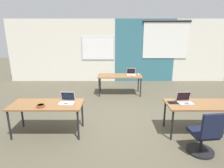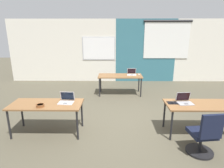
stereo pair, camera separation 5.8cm
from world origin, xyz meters
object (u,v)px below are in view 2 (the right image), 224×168
object	(u,v)px
desk_near_right	(202,107)
mouse_near_right_inner	(172,102)
desk_far_center	(120,77)
desk_near_left	(46,106)
laptop_far_right	(132,73)
laptop_near_right_inner	(184,101)
laptop_near_left_inner	(66,100)
snack_bowl	(40,105)
mouse_far_right	(139,74)
chair_near_right_inner	(204,137)

from	to	relation	value
desk_near_right	mouse_near_right_inner	xyz separation A→B (m)	(-0.65, 0.07, 0.08)
desk_far_center	desk_near_left	bearing A→B (deg)	-122.01
desk_far_center	laptop_far_right	xyz separation A→B (m)	(0.43, 0.10, 0.11)
desk_near_left	laptop_near_right_inner	distance (m)	3.13
desk_far_center	laptop_near_left_inner	distance (m)	3.02
desk_near_left	laptop_near_left_inner	size ratio (longest dim) A/B	4.61
laptop_near_right_inner	snack_bowl	xyz separation A→B (m)	(-3.19, -0.26, -0.01)
desk_far_center	snack_bowl	xyz separation A→B (m)	(-1.81, -2.99, 0.10)
laptop_near_right_inner	mouse_far_right	bearing A→B (deg)	98.66
desk_near_left	laptop_near_left_inner	xyz separation A→B (m)	(0.44, 0.08, 0.11)
laptop_near_right_inner	chair_near_right_inner	world-z (taller)	laptop_near_right_inner
laptop_near_left_inner	mouse_near_right_inner	bearing A→B (deg)	3.34
desk_far_center	mouse_near_right_inner	bearing A→B (deg)	-67.98
mouse_near_right_inner	laptop_far_right	size ratio (longest dim) A/B	0.32
desk_near_right	laptop_near_right_inner	distance (m)	0.40
chair_near_right_inner	desk_near_right	bearing A→B (deg)	-116.44
desk_far_center	laptop_near_right_inner	xyz separation A→B (m)	(1.38, -2.73, 0.11)
desk_near_right	chair_near_right_inner	size ratio (longest dim) A/B	1.74
laptop_near_right_inner	chair_near_right_inner	size ratio (longest dim) A/B	0.38
desk_near_right	laptop_far_right	xyz separation A→B (m)	(-1.32, 2.90, 0.11)
chair_near_right_inner	laptop_far_right	size ratio (longest dim) A/B	2.69
mouse_near_right_inner	laptop_near_left_inner	world-z (taller)	laptop_near_left_inner
desk_near_left	laptop_far_right	world-z (taller)	laptop_far_right
laptop_near_left_inner	mouse_far_right	bearing A→B (deg)	58.00
mouse_near_right_inner	laptop_far_right	xyz separation A→B (m)	(-0.67, 2.83, 0.03)
desk_near_right	mouse_near_right_inner	bearing A→B (deg)	173.81
desk_near_right	mouse_far_right	world-z (taller)	mouse_far_right
desk_near_right	laptop_far_right	world-z (taller)	laptop_far_right
chair_near_right_inner	snack_bowl	distance (m)	3.35
desk_near_right	laptop_far_right	bearing A→B (deg)	114.46
chair_near_right_inner	laptop_near_left_inner	xyz separation A→B (m)	(-2.77, 0.88, 0.39)
desk_far_center	chair_near_right_inner	distance (m)	3.90
chair_near_right_inner	laptop_far_right	xyz separation A→B (m)	(-1.03, 3.70, 0.39)
laptop_far_right	laptop_near_left_inner	world-z (taller)	laptop_near_left_inner
chair_near_right_inner	laptop_far_right	bearing A→B (deg)	-81.26
mouse_near_right_inner	snack_bowl	bearing A→B (deg)	-174.84
laptop_near_left_inner	chair_near_right_inner	bearing A→B (deg)	-14.05
desk_near_left	snack_bowl	distance (m)	0.22
desk_far_center	laptop_near_right_inner	world-z (taller)	laptop_near_right_inner
chair_near_right_inner	desk_near_left	bearing A→B (deg)	-20.85
mouse_near_right_inner	mouse_far_right	world-z (taller)	mouse_near_right_inner
desk_near_left	mouse_far_right	world-z (taller)	mouse_far_right
desk_near_left	mouse_near_right_inner	xyz separation A→B (m)	(2.85, 0.07, 0.08)
desk_far_center	snack_bowl	size ratio (longest dim) A/B	9.01
laptop_near_right_inner	laptop_near_left_inner	size ratio (longest dim) A/B	1.02
desk_far_center	mouse_near_right_inner	distance (m)	2.95
desk_far_center	laptop_near_left_inner	bearing A→B (deg)	-115.67
laptop_far_right	laptop_near_left_inner	distance (m)	3.31
desk_far_center	mouse_near_right_inner	world-z (taller)	mouse_near_right_inner
mouse_near_right_inner	laptop_far_right	bearing A→B (deg)	103.38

